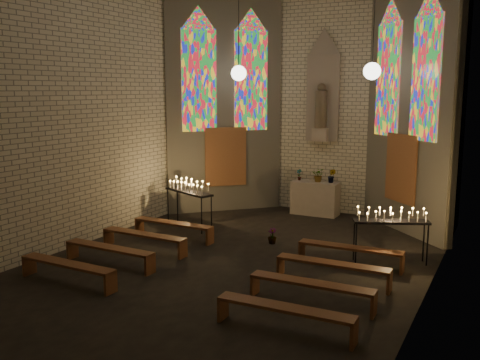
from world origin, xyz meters
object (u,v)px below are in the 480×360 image
aisle_flower_pot (272,236)px  votive_stand_right (391,217)px  altar (315,198)px  votive_stand_left (189,188)px

aisle_flower_pot → votive_stand_right: votive_stand_right is taller
altar → votive_stand_right: bearing=-50.1°
aisle_flower_pot → votive_stand_right: size_ratio=0.23×
aisle_flower_pot → votive_stand_left: 2.86m
votive_stand_left → votive_stand_right: votive_stand_left is taller
altar → aisle_flower_pot: size_ratio=3.67×
altar → aisle_flower_pot: altar is taller
aisle_flower_pot → votive_stand_right: bearing=-3.2°
votive_stand_left → votive_stand_right: bearing=16.4°
votive_stand_left → altar: bearing=71.9°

